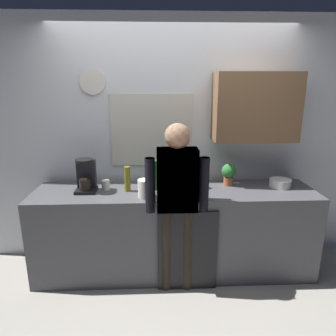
# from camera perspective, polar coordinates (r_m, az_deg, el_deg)

# --- Properties ---
(ground_plane) EXTENTS (8.00, 8.00, 0.00)m
(ground_plane) POSITION_cam_1_polar(r_m,az_deg,el_deg) (3.22, 1.55, -21.19)
(ground_plane) COLOR #9E998E
(kitchen_counter) EXTENTS (2.81, 0.64, 0.89)m
(kitchen_counter) POSITION_cam_1_polar(r_m,az_deg,el_deg) (3.24, 1.24, -11.66)
(kitchen_counter) COLOR #4C4C51
(kitchen_counter) RESTS_ON ground_plane
(dishwasher_panel) EXTENTS (0.56, 0.02, 0.80)m
(dishwasher_panel) POSITION_cam_1_polar(r_m,az_deg,el_deg) (2.98, 3.69, -15.29)
(dishwasher_panel) COLOR black
(dishwasher_panel) RESTS_ON ground_plane
(back_wall_assembly) EXTENTS (4.41, 0.42, 2.60)m
(back_wall_assembly) POSITION_cam_1_polar(r_m,az_deg,el_deg) (3.33, 2.70, 5.73)
(back_wall_assembly) COLOR silver
(back_wall_assembly) RESTS_ON ground_plane
(coffee_maker) EXTENTS (0.20, 0.20, 0.33)m
(coffee_maker) POSITION_cam_1_polar(r_m,az_deg,el_deg) (3.11, -15.04, -1.57)
(coffee_maker) COLOR black
(coffee_maker) RESTS_ON kitchen_counter
(bottle_green_wine) EXTENTS (0.07, 0.07, 0.30)m
(bottle_green_wine) POSITION_cam_1_polar(r_m,az_deg,el_deg) (3.05, -2.61, -1.31)
(bottle_green_wine) COLOR #195923
(bottle_green_wine) RESTS_ON kitchen_counter
(bottle_clear_soda) EXTENTS (0.09, 0.09, 0.28)m
(bottle_clear_soda) POSITION_cam_1_polar(r_m,az_deg,el_deg) (3.23, 1.52, -0.51)
(bottle_clear_soda) COLOR #2D8C33
(bottle_clear_soda) RESTS_ON kitchen_counter
(bottle_olive_oil) EXTENTS (0.06, 0.06, 0.25)m
(bottle_olive_oil) POSITION_cam_1_polar(r_m,az_deg,el_deg) (3.03, -7.58, -2.04)
(bottle_olive_oil) COLOR olive
(bottle_olive_oil) RESTS_ON kitchen_counter
(cup_white_mug) EXTENTS (0.08, 0.08, 0.09)m
(cup_white_mug) POSITION_cam_1_polar(r_m,az_deg,el_deg) (3.14, -11.51, -3.11)
(cup_white_mug) COLOR white
(cup_white_mug) RESTS_ON kitchen_counter
(cup_yellow_cup) EXTENTS (0.07, 0.07, 0.08)m
(cup_yellow_cup) POSITION_cam_1_polar(r_m,az_deg,el_deg) (3.14, 6.57, -2.99)
(cup_yellow_cup) COLOR yellow
(cup_yellow_cup) RESTS_ON kitchen_counter
(mixing_bowl) EXTENTS (0.22, 0.22, 0.08)m
(mixing_bowl) POSITION_cam_1_polar(r_m,az_deg,el_deg) (3.36, 20.19, -2.66)
(mixing_bowl) COLOR white
(mixing_bowl) RESTS_ON kitchen_counter
(potted_plant) EXTENTS (0.15, 0.15, 0.23)m
(potted_plant) POSITION_cam_1_polar(r_m,az_deg,el_deg) (3.24, 11.25, -0.92)
(potted_plant) COLOR #9E5638
(potted_plant) RESTS_ON kitchen_counter
(storage_canister) EXTENTS (0.14, 0.14, 0.17)m
(storage_canister) POSITION_cam_1_polar(r_m,az_deg,el_deg) (2.87, -4.25, -3.81)
(storage_canister) COLOR silver
(storage_canister) RESTS_ON kitchen_counter
(person_at_sink) EXTENTS (0.57, 0.22, 1.60)m
(person_at_sink) POSITION_cam_1_polar(r_m,az_deg,el_deg) (2.76, 1.69, -5.20)
(person_at_sink) COLOR black
(person_at_sink) RESTS_ON ground_plane
(person_guest) EXTENTS (0.57, 0.22, 1.60)m
(person_guest) POSITION_cam_1_polar(r_m,az_deg,el_deg) (2.76, 1.69, -5.20)
(person_guest) COLOR brown
(person_guest) RESTS_ON ground_plane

